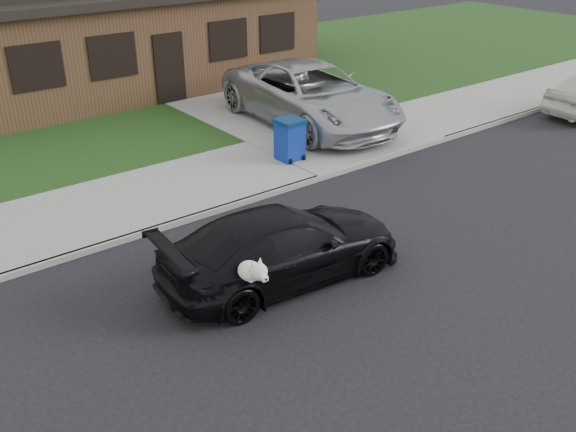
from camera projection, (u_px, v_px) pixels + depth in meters
ground at (281, 303)px, 10.47m from camera, size 120.00×120.00×0.00m
sidewalk at (142, 198)px, 13.99m from camera, size 60.00×3.00×0.12m
curb at (176, 223)px, 12.92m from camera, size 60.00×0.12×0.12m
lawn at (25, 112)px, 19.65m from camera, size 60.00×13.00×0.13m
driveway at (242, 100)px, 20.82m from camera, size 4.50×13.00×0.14m
sedan at (282, 246)px, 10.87m from camera, size 4.49×2.24×1.27m
minivan at (311, 95)px, 18.06m from camera, size 3.22×6.25×1.69m
recycling_bin at (290, 139)px, 15.71m from camera, size 0.62×0.67×1.03m
house at (112, 21)px, 22.35m from camera, size 12.60×8.60×4.65m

